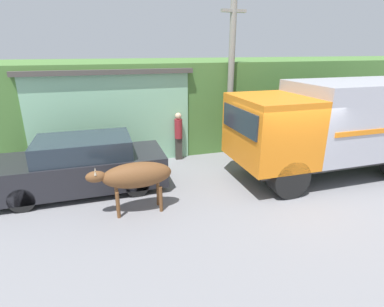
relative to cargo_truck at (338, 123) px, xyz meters
name	(u,v)px	position (x,y,z in m)	size (l,w,h in m)	color
ground_plane	(283,190)	(-2.21, -0.64, -1.72)	(60.00, 60.00, 0.00)	gray
hillside_embankment	(207,98)	(-2.21, 6.05, 0.02)	(32.00, 5.95, 3.47)	#4C7A38
building_backdrop	(110,112)	(-6.80, 4.21, -0.05)	(5.77, 2.70, 3.31)	#8CC69E
cargo_truck	(338,123)	(0.00, 0.00, 0.00)	(6.66, 2.53, 3.01)	#2D2D2D
brown_cow	(135,176)	(-6.47, -0.58, -0.73)	(2.08, 0.64, 1.33)	brown
parked_suv	(83,166)	(-7.79, 1.10, -0.94)	(4.70, 1.88, 1.60)	#232328
pedestrian_on_hill	(178,133)	(-4.48, 2.83, -0.70)	(0.30, 0.30, 1.78)	#38332D
utility_pole	(231,74)	(-2.44, 2.90, 1.34)	(0.90, 0.23, 5.89)	gray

